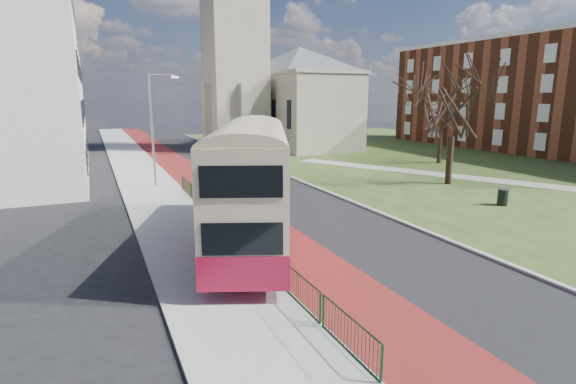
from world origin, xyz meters
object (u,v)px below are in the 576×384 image
bus (252,179)px  winter_tree_far (443,104)px  streetlamp (154,124)px  litter_bin (503,197)px  winter_tree_near (454,98)px

bus → winter_tree_far: bearing=54.3°
streetlamp → winter_tree_far: winter_tree_far is taller
winter_tree_far → litter_bin: bearing=-119.8°
winter_tree_near → streetlamp: bearing=158.9°
streetlamp → bus: 15.38m
streetlamp → bus: (2.08, -15.16, -1.59)m
bus → winter_tree_far: 29.96m
streetlamp → winter_tree_near: (20.29, -7.82, 1.83)m
bus → winter_tree_near: 19.93m
winter_tree_far → litter_bin: 18.44m
streetlamp → winter_tree_far: size_ratio=0.96×
bus → winter_tree_far: (25.14, 16.06, 2.80)m
winter_tree_near → litter_bin: bearing=-105.8°
litter_bin → winter_tree_far: bearing=60.2°
streetlamp → litter_bin: streetlamp is taller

